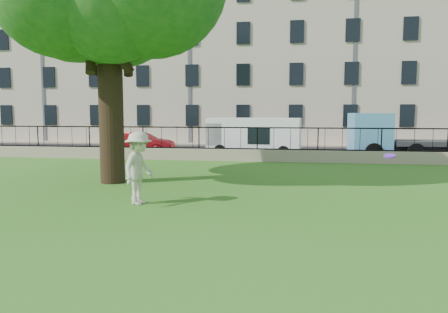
% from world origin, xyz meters
% --- Properties ---
extents(ground, '(120.00, 120.00, 0.00)m').
position_xyz_m(ground, '(0.00, 0.00, 0.00)').
color(ground, '#336F1A').
rests_on(ground, ground).
extents(retaining_wall, '(50.00, 0.40, 0.60)m').
position_xyz_m(retaining_wall, '(0.00, 12.00, 0.30)').
color(retaining_wall, tan).
rests_on(retaining_wall, ground).
extents(iron_railing, '(50.00, 0.05, 1.13)m').
position_xyz_m(iron_railing, '(0.00, 12.00, 1.15)').
color(iron_railing, black).
rests_on(iron_railing, retaining_wall).
extents(street, '(60.00, 9.00, 0.01)m').
position_xyz_m(street, '(0.00, 16.70, 0.01)').
color(street, black).
rests_on(street, ground).
extents(sidewalk, '(60.00, 1.40, 0.12)m').
position_xyz_m(sidewalk, '(0.00, 21.90, 0.06)').
color(sidewalk, tan).
rests_on(sidewalk, ground).
extents(building_row, '(56.40, 10.40, 13.80)m').
position_xyz_m(building_row, '(0.00, 27.57, 6.92)').
color(building_row, '#BCAF95').
rests_on(building_row, ground).
extents(man, '(0.94, 1.39, 1.99)m').
position_xyz_m(man, '(-2.35, 1.33, 1.00)').
color(man, beige).
rests_on(man, ground).
extents(frisbee, '(0.31, 0.30, 0.12)m').
position_xyz_m(frisbee, '(4.00, 0.62, 1.51)').
color(frisbee, '#6522C1').
extents(red_sedan, '(3.96, 1.51, 1.29)m').
position_xyz_m(red_sedan, '(-6.98, 14.40, 0.64)').
color(red_sedan, '#AB151D').
rests_on(red_sedan, street).
extents(white_van, '(5.23, 2.36, 2.14)m').
position_xyz_m(white_van, '(-0.36, 14.40, 1.07)').
color(white_van, white).
rests_on(white_van, street).
extents(blue_truck, '(5.90, 2.46, 2.42)m').
position_xyz_m(blue_truck, '(7.70, 14.40, 1.21)').
color(blue_truck, '#5AA0D4').
rests_on(blue_truck, street).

